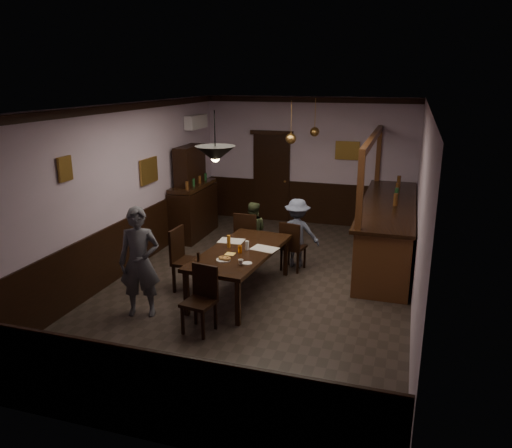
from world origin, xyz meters
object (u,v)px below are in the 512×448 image
at_px(person_standing, 140,262).
at_px(coffee_cup, 241,262).
at_px(person_seated_right, 297,233).
at_px(pendant_brass_far, 315,132).
at_px(soda_can, 240,249).
at_px(chair_far_left, 247,236).
at_px(pendant_iron, 215,154).
at_px(sideboard, 193,201).
at_px(person_seated_left, 252,231).
at_px(chair_near, 202,296).
at_px(pendant_brass_mid, 291,139).
at_px(chair_far_right, 292,244).
at_px(bar_counter, 388,228).
at_px(chair_side, 184,256).
at_px(dining_table, 240,254).

xyz_separation_m(person_standing, coffee_cup, (1.38, 0.52, -0.03)).
height_order(person_seated_right, pendant_brass_far, pendant_brass_far).
bearing_deg(soda_can, person_seated_right, 71.02).
xyz_separation_m(chair_far_left, pendant_iron, (0.25, -2.10, 1.85)).
height_order(person_standing, sideboard, sideboard).
bearing_deg(person_seated_right, person_seated_left, -10.11).
height_order(chair_near, pendant_brass_mid, pendant_brass_mid).
bearing_deg(pendant_brass_mid, chair_far_right, -73.47).
bearing_deg(chair_far_right, person_standing, 64.89).
height_order(chair_far_left, chair_far_right, chair_far_left).
distance_m(chair_far_right, pendant_brass_mid, 2.03).
bearing_deg(person_seated_right, bar_counter, -154.31).
distance_m(pendant_iron, pendant_brass_far, 4.30).
bearing_deg(chair_far_left, pendant_brass_far, -110.95).
xyz_separation_m(soda_can, pendant_iron, (-0.11, -0.67, 1.60)).
bearing_deg(pendant_iron, chair_far_left, 96.67).
relative_size(person_standing, pendant_iron, 2.36).
relative_size(soda_can, pendant_iron, 0.17).
distance_m(chair_far_right, chair_side, 2.02).
height_order(dining_table, pendant_iron, pendant_iron).
height_order(chair_far_left, soda_can, chair_far_left).
relative_size(person_standing, soda_can, 13.77).
distance_m(chair_side, pendant_iron, 2.14).
height_order(person_standing, pendant_brass_far, pendant_brass_far).
bearing_deg(person_seated_right, pendant_brass_far, -91.75).
height_order(chair_near, soda_can, chair_near).
height_order(dining_table, bar_counter, bar_counter).
relative_size(coffee_cup, soda_can, 0.67).
bearing_deg(pendant_brass_mid, chair_far_left, -126.36).
relative_size(person_seated_right, coffee_cup, 16.12).
height_order(person_standing, bar_counter, bar_counter).
xyz_separation_m(chair_far_right, soda_can, (-0.53, -1.35, 0.30)).
xyz_separation_m(person_standing, pendant_iron, (1.09, 0.35, 1.58)).
relative_size(chair_near, pendant_brass_far, 1.16).
distance_m(chair_far_right, pendant_brass_far, 2.87).
bearing_deg(pendant_brass_far, coffee_cup, -93.80).
distance_m(chair_near, pendant_iron, 1.97).
xyz_separation_m(chair_far_left, chair_side, (-0.63, -1.42, 0.02)).
bearing_deg(soda_can, pendant_iron, -99.29).
distance_m(chair_far_left, pendant_iron, 2.81).
distance_m(bar_counter, pendant_brass_mid, 2.56).
bearing_deg(dining_table, coffee_cup, -70.57).
distance_m(chair_far_right, person_standing, 2.95).
bearing_deg(person_seated_left, pendant_brass_far, -121.40).
bearing_deg(sideboard, chair_side, -68.80).
height_order(person_standing, coffee_cup, person_standing).
relative_size(soda_can, sideboard, 0.06).
xyz_separation_m(chair_near, pendant_brass_mid, (0.41, 3.45, 1.78)).
distance_m(sideboard, pendant_iron, 4.26).
xyz_separation_m(pendant_brass_mid, pendant_brass_far, (0.20, 1.34, 0.00)).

